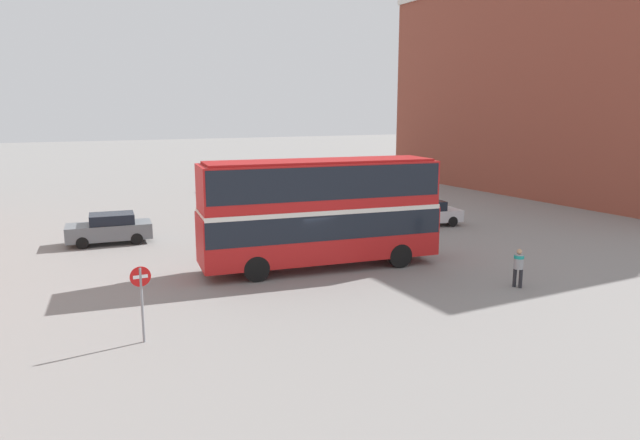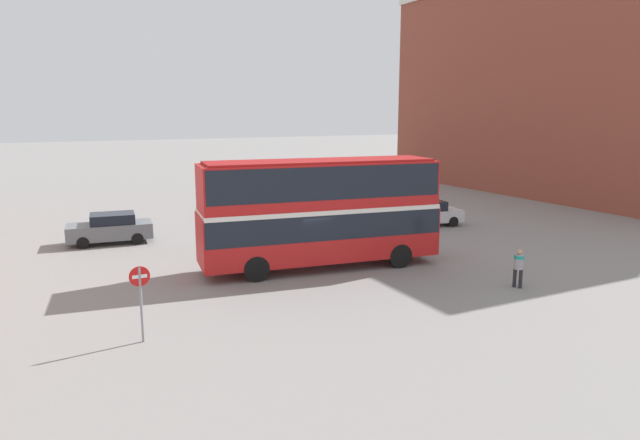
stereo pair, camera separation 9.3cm
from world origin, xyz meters
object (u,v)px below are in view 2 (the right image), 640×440
Objects in this scene: pedestrian_foreground at (519,264)px; parked_car_side_street at (317,194)px; double_decker_bus at (320,207)px; parked_car_kerb_near at (428,213)px; no_entry_sign at (140,292)px; parked_car_kerb_far at (110,228)px.

parked_car_side_street reaches higher than pedestrian_foreground.
pedestrian_foreground is at bearing -86.99° from parked_car_side_street.
parked_car_kerb_near is (10.13, 5.49, -1.99)m from double_decker_bus.
no_entry_sign is (-18.64, -10.49, 0.82)m from parked_car_kerb_near.
no_entry_sign reaches higher than pedestrian_foreground.
parked_car_side_street is (15.20, 6.15, 0.04)m from parked_car_kerb_far.
parked_car_side_street is 2.04× the size of no_entry_sign.
double_decker_bus reaches higher than parked_car_kerb_near.
pedestrian_foreground is 20.35m from parked_car_kerb_far.
parked_car_kerb_far is (-7.69, 9.26, -1.96)m from double_decker_bus.
parked_car_side_street is at bearing 71.70° from double_decker_bus.
double_decker_bus is at bearing 30.44° from no_entry_sign.
pedestrian_foreground is (5.64, -6.12, -1.80)m from double_decker_bus.
parked_car_side_street is (-2.61, 9.92, 0.07)m from parked_car_kerb_near.
parked_car_kerb_far is 14.31m from no_entry_sign.
pedestrian_foreground is 14.22m from no_entry_sign.
double_decker_bus reaches higher than parked_car_kerb_far.
double_decker_bus is 8.52m from pedestrian_foreground.
double_decker_bus is 17.25m from parked_car_side_street.
parked_car_kerb_far is at bearing 86.67° from no_entry_sign.
parked_car_kerb_far is at bearing -150.01° from parked_car_side_street.
parked_car_kerb_far is 1.87× the size of no_entry_sign.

